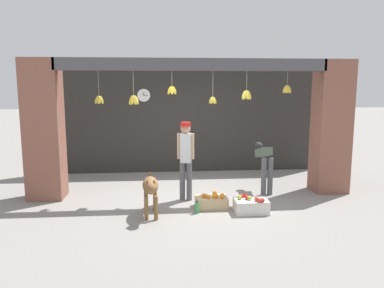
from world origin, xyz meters
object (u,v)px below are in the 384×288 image
worker_stooping (264,161)px  fruit_crate_apples (251,205)px  shopkeeper (186,155)px  wall_clock (144,95)px  dog (151,187)px  water_bottle (197,207)px  fruit_crate_oranges (212,202)px

worker_stooping → fruit_crate_apples: worker_stooping is taller
shopkeeper → wall_clock: wall_clock is taller
dog → water_bottle: size_ratio=4.30×
fruit_crate_apples → wall_clock: 4.37m
worker_stooping → wall_clock: 3.61m
water_bottle → wall_clock: bearing=107.6°
fruit_crate_apples → shopkeeper: bearing=142.8°
worker_stooping → fruit_crate_oranges: (-1.27, -0.95, -0.57)m
water_bottle → wall_clock: size_ratio=0.66×
worker_stooping → fruit_crate_apples: 1.51m
dog → shopkeeper: size_ratio=0.63×
worker_stooping → water_bottle: worker_stooping is taller
shopkeeper → wall_clock: size_ratio=4.49×
worker_stooping → dog: bearing=-153.9°
shopkeeper → water_bottle: 1.16m
fruit_crate_apples → wall_clock: (-2.04, 3.36, 1.91)m
shopkeeper → wall_clock: bearing=-57.4°
dog → worker_stooping: 2.74m
dog → wall_clock: size_ratio=2.85×
worker_stooping → fruit_crate_oranges: size_ratio=1.73×
shopkeeper → wall_clock: (-0.91, 2.50, 1.12)m
wall_clock → water_bottle: bearing=-72.4°
worker_stooping → fruit_crate_oranges: worker_stooping is taller
wall_clock → worker_stooping: bearing=-38.4°
worker_stooping → fruit_crate_oranges: bearing=-145.6°
water_bottle → wall_clock: (-1.05, 3.32, 1.93)m
dog → fruit_crate_oranges: dog is taller
shopkeeper → dog: bearing=64.9°
shopkeeper → fruit_crate_oranges: 1.06m
shopkeeper → fruit_crate_apples: shopkeeper is taller
fruit_crate_oranges → fruit_crate_apples: size_ratio=1.00×
dog → shopkeeper: (0.68, 0.88, 0.40)m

